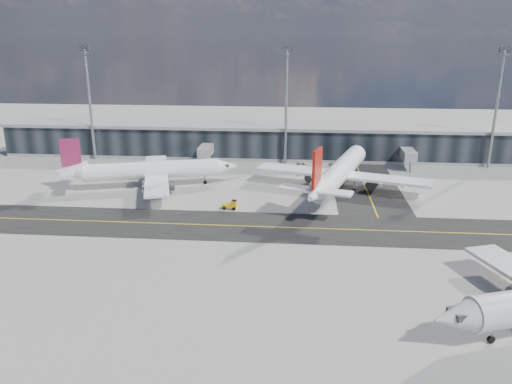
% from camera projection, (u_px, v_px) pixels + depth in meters
% --- Properties ---
extents(ground, '(300.00, 300.00, 0.00)m').
position_uv_depth(ground, '(276.00, 236.00, 81.68)').
color(ground, gray).
rests_on(ground, ground).
extents(taxiway_lanes, '(180.00, 63.00, 0.03)m').
position_uv_depth(taxiway_lanes, '(300.00, 214.00, 91.53)').
color(taxiway_lanes, black).
rests_on(taxiway_lanes, ground).
extents(terminal_concourse, '(152.00, 19.80, 8.80)m').
position_uv_depth(terminal_concourse, '(286.00, 142.00, 132.55)').
color(terminal_concourse, black).
rests_on(terminal_concourse, ground).
extents(floodlight_masts, '(102.50, 0.70, 28.90)m').
position_uv_depth(floodlight_masts, '(286.00, 102.00, 122.47)').
color(floodlight_masts, gray).
rests_on(floodlight_masts, ground).
extents(airliner_af, '(37.41, 32.22, 11.26)m').
position_uv_depth(airliner_af, '(149.00, 171.00, 106.47)').
color(airliner_af, white).
rests_on(airliner_af, ground).
extents(airliner_redtail, '(36.68, 42.54, 12.86)m').
position_uv_depth(airliner_redtail, '(340.00, 172.00, 103.38)').
color(airliner_redtail, white).
rests_on(airliner_redtail, ground).
extents(baggage_tug, '(2.96, 1.74, 1.76)m').
position_uv_depth(baggage_tug, '(231.00, 205.00, 93.95)').
color(baggage_tug, '#F8B50D').
rests_on(baggage_tug, ground).
extents(service_van, '(2.63, 4.86, 1.29)m').
position_uv_depth(service_van, '(302.00, 165.00, 122.87)').
color(service_van, white).
rests_on(service_van, ground).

